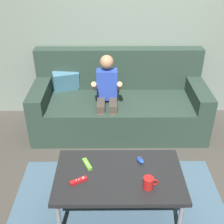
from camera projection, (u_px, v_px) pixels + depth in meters
ground_plane at (149, 198)px, 2.61m from camera, size 8.21×8.21×0.00m
wall_back at (140, 15)px, 3.31m from camera, size 4.10×0.05×2.50m
couch at (118, 104)px, 3.46m from camera, size 1.98×0.80×0.90m
person_seated_on_couch at (107, 94)px, 3.18m from camera, size 0.32×0.39×0.95m
coffee_table at (119, 177)px, 2.33m from camera, size 1.02×0.61×0.39m
area_rug at (119, 208)px, 2.51m from camera, size 1.84×1.21×0.01m
game_remote_lime_near_edge at (87, 164)px, 2.39m from camera, size 0.09×0.14×0.03m
nunchuk_blue at (140, 160)px, 2.43m from camera, size 0.08×0.10×0.05m
game_remote_red_far_corner at (79, 181)px, 2.23m from camera, size 0.14×0.10×0.03m
coffee_mug at (149, 183)px, 2.17m from camera, size 0.12×0.08×0.09m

